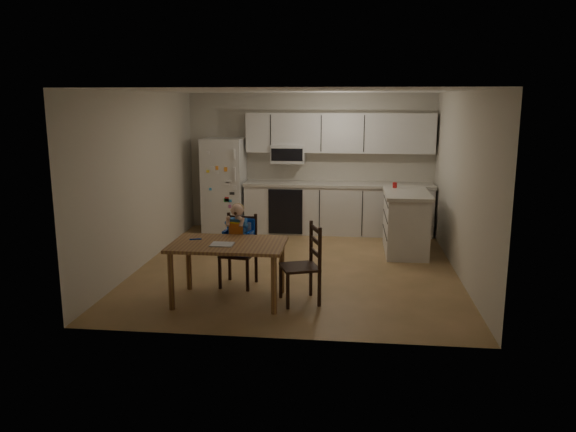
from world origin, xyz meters
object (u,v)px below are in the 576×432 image
at_px(dining_table, 228,251).
at_px(chair_side, 307,259).
at_px(chair_booster, 239,236).
at_px(refrigerator, 224,185).
at_px(red_cup, 395,185).
at_px(kitchen_island, 406,222).

xyz_separation_m(dining_table, chair_side, (0.94, 0.08, -0.09)).
height_order(dining_table, chair_booster, chair_booster).
distance_m(refrigerator, chair_side, 4.00).
bearing_deg(chair_booster, red_cup, 54.11).
bearing_deg(red_cup, kitchen_island, -66.97).
distance_m(refrigerator, dining_table, 3.74).
bearing_deg(dining_table, chair_booster, 89.45).
height_order(red_cup, dining_table, red_cup).
distance_m(kitchen_island, chair_booster, 2.98).
xyz_separation_m(kitchen_island, chair_booster, (-2.30, -1.89, 0.17)).
bearing_deg(kitchen_island, chair_side, -119.41).
bearing_deg(chair_side, dining_table, -104.63).
height_order(kitchen_island, chair_booster, chair_booster).
relative_size(refrigerator, chair_booster, 1.56).
bearing_deg(red_cup, chair_booster, -133.33).
xyz_separation_m(dining_table, chair_booster, (0.01, 0.62, 0.03)).
xyz_separation_m(red_cup, chair_booster, (-2.14, -2.27, -0.36)).
xyz_separation_m(refrigerator, red_cup, (3.01, -0.75, 0.16)).
relative_size(chair_booster, chair_side, 1.15).
relative_size(refrigerator, red_cup, 19.28).
relative_size(red_cup, chair_side, 0.09).
bearing_deg(kitchen_island, dining_table, -132.64).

